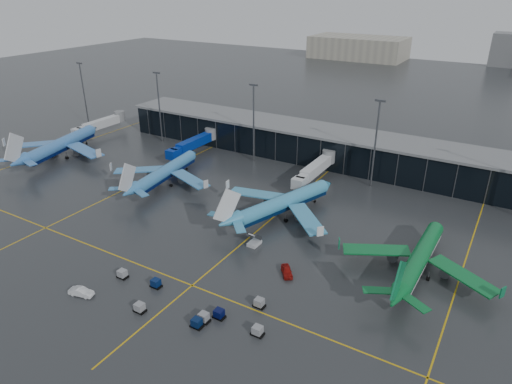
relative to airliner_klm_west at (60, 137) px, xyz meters
The scene contains 13 objects.
ground 76.32m from the airliner_klm_west, 15.55° to the right, with size 600.00×600.00×0.00m, color #282B2D.
terminal_pier 84.25m from the airliner_klm_west, 29.61° to the left, with size 142.00×17.00×10.70m.
jet_bridges 44.48m from the airliner_klm_west, 30.60° to the left, with size 94.00×27.50×7.20m.
flood_masts 83.96m from the airliner_klm_west, 20.74° to the left, with size 203.00×0.50×25.50m.
taxi_lines 84.08m from the airliner_klm_west, ahead, with size 220.00×120.00×0.02m.
airliner_klm_west is the anchor object (origin of this frame).
airliner_arkefly 45.59m from the airliner_klm_west, ahead, with size 33.63×38.30×11.77m, color #3B84C4, non-canonical shape.
airliner_klm_near 85.11m from the airliner_klm_west, ahead, with size 34.96×39.81×12.23m, color #3C97C7, non-canonical shape.
airliner_aer_lingus 120.58m from the airliner_klm_west, ahead, with size 32.67×37.21×11.43m, color #0C6C31, non-canonical shape.
baggage_carts 97.06m from the airliner_klm_west, 25.04° to the right, with size 34.08×13.77×1.70m.
mobile_airstair 87.62m from the airliner_klm_west, 10.55° to the right, with size 2.28×3.25×3.45m.
service_van_red 100.32m from the airliner_klm_west, 12.98° to the right, with size 1.91×4.76×1.62m, color #980F0B.
service_van_white 83.05m from the airliner_klm_west, 35.96° to the right, with size 1.71×4.91×1.62m, color silver.
Camera 1 is at (58.66, -71.86, 54.67)m, focal length 32.00 mm.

